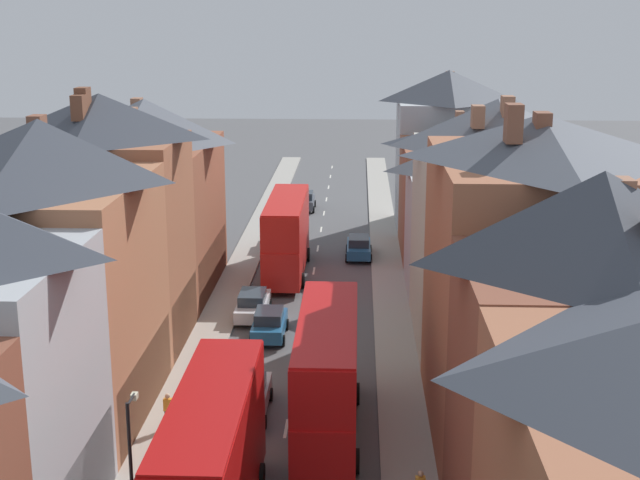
% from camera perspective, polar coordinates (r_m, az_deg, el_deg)
% --- Properties ---
extents(pavement_left, '(2.20, 104.00, 0.14)m').
position_cam_1_polar(pavement_left, '(58.41, -5.60, -2.97)').
color(pavement_left, '#A8A399').
rests_on(pavement_left, ground).
extents(pavement_right, '(2.20, 104.00, 0.14)m').
position_cam_1_polar(pavement_right, '(57.89, 4.46, -3.11)').
color(pavement_right, '#A8A399').
rests_on(pavement_right, ground).
extents(centre_line_dashes, '(0.14, 97.80, 0.01)m').
position_cam_1_polar(centre_line_dashes, '(56.05, -0.70, -3.73)').
color(centre_line_dashes, silver).
rests_on(centre_line_dashes, ground).
extents(terrace_row_left, '(8.00, 55.03, 13.85)m').
position_cam_1_polar(terrace_row_left, '(38.41, -17.74, -3.63)').
color(terrace_row_left, '#935138').
rests_on(terrace_row_left, ground).
extents(terrace_row_right, '(8.00, 70.74, 14.19)m').
position_cam_1_polar(terrace_row_right, '(42.34, 12.17, -1.53)').
color(terrace_row_right, brown).
rests_on(terrace_row_right, ground).
extents(double_decker_bus_lead, '(2.74, 10.80, 5.30)m').
position_cam_1_polar(double_decker_bus_lead, '(37.51, 0.46, -8.64)').
color(double_decker_bus_lead, red).
rests_on(double_decker_bus_lead, ground).
extents(double_decker_bus_mid_street, '(2.74, 10.80, 5.30)m').
position_cam_1_polar(double_decker_bus_mid_street, '(30.99, -6.94, -14.03)').
color(double_decker_bus_mid_street, '#B70F0F').
rests_on(double_decker_bus_mid_street, ground).
extents(double_decker_bus_far_approaching, '(2.74, 10.80, 5.30)m').
position_cam_1_polar(double_decker_bus_far_approaching, '(60.28, -2.16, 0.36)').
color(double_decker_bus_far_approaching, red).
rests_on(double_decker_bus_far_approaching, ground).
extents(car_near_blue, '(1.90, 4.01, 1.68)m').
position_cam_1_polar(car_near_blue, '(80.39, -0.99, 2.53)').
color(car_near_blue, '#4C515B').
rests_on(car_near_blue, ground).
extents(car_near_silver, '(1.90, 4.60, 1.62)m').
position_cam_1_polar(car_near_silver, '(52.50, -4.32, -4.12)').
color(car_near_silver, silver).
rests_on(car_near_silver, ground).
extents(car_parked_left_a, '(1.90, 4.29, 1.62)m').
position_cam_1_polar(car_parked_left_a, '(64.85, 2.49, -0.45)').
color(car_parked_left_a, '#236093').
rests_on(car_parked_left_a, ground).
extents(car_parked_right_a, '(1.90, 4.57, 1.67)m').
position_cam_1_polar(car_parked_right_a, '(67.56, -2.77, 0.18)').
color(car_parked_right_a, maroon).
rests_on(car_parked_right_a, ground).
extents(car_mid_black, '(1.90, 4.58, 1.68)m').
position_cam_1_polar(car_mid_black, '(40.38, -4.62, -9.99)').
color(car_mid_black, '#B7BABF').
rests_on(car_mid_black, ground).
extents(car_parked_left_b, '(1.90, 4.10, 1.64)m').
position_cam_1_polar(car_parked_left_b, '(49.27, -3.26, -5.36)').
color(car_parked_left_b, '#236093').
rests_on(car_parked_left_b, ground).
extents(pedestrian_mid_right, '(0.36, 0.22, 1.61)m').
position_cam_1_polar(pedestrian_mid_right, '(39.23, -9.70, -10.62)').
color(pedestrian_mid_right, '#23232D').
rests_on(pedestrian_mid_right, pavement_left).
extents(street_lamp, '(0.20, 1.12, 5.50)m').
position_cam_1_polar(street_lamp, '(30.43, -11.94, -13.91)').
color(street_lamp, black).
rests_on(street_lamp, ground).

